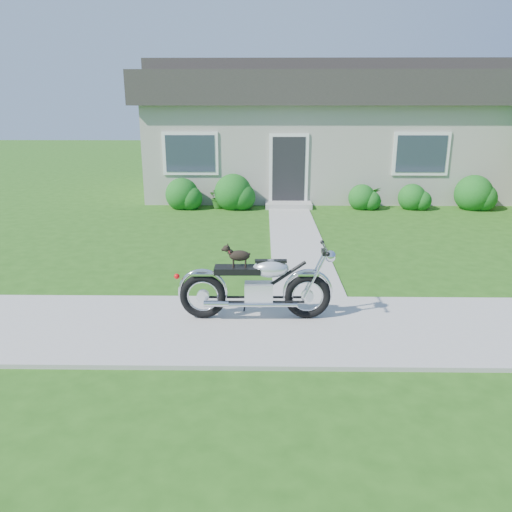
{
  "coord_description": "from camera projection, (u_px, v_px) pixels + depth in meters",
  "views": [
    {
      "loc": [
        -2.26,
        -6.42,
        2.99
      ],
      "look_at": [
        -2.38,
        1.0,
        0.75
      ],
      "focal_mm": 35.0,
      "sensor_mm": 36.0,
      "label": 1
    }
  ],
  "objects": [
    {
      "name": "walkway",
      "position": [
        296.0,
        237.0,
        11.78
      ],
      "size": [
        1.2,
        8.0,
        0.03
      ],
      "primitive_type": "cube",
      "color": "#9E9B93",
      "rests_on": "ground"
    },
    {
      "name": "shrub_row",
      "position": [
        323.0,
        194.0,
        14.99
      ],
      "size": [
        9.81,
        1.13,
        1.13
      ],
      "color": "#175918",
      "rests_on": "ground"
    },
    {
      "name": "potted_plant_right",
      "position": [
        376.0,
        198.0,
        15.05
      ],
      "size": [
        0.51,
        0.51,
        0.65
      ],
      "primitive_type": "imported",
      "rotation": [
        0.0,
        0.0,
        3.85
      ],
      "color": "#2A711F",
      "rests_on": "ground"
    },
    {
      "name": "potted_plant_left",
      "position": [
        219.0,
        197.0,
        15.11
      ],
      "size": [
        0.83,
        0.82,
        0.7
      ],
      "primitive_type": "imported",
      "rotation": [
        0.0,
        0.0,
        0.72
      ],
      "color": "#205717",
      "rests_on": "ground"
    },
    {
      "name": "sidewalk",
      "position": [
        425.0,
        327.0,
        6.97
      ],
      "size": [
        24.0,
        2.2,
        0.04
      ],
      "primitive_type": "cube",
      "color": "#9E9B93",
      "rests_on": "ground"
    },
    {
      "name": "ground",
      "position": [
        425.0,
        329.0,
        6.98
      ],
      "size": [
        80.0,
        80.0,
        0.0
      ],
      "primitive_type": "plane",
      "color": "#235114",
      "rests_on": "ground"
    },
    {
      "name": "house",
      "position": [
        327.0,
        130.0,
        17.84
      ],
      "size": [
        12.6,
        7.03,
        4.5
      ],
      "color": "#A6A396",
      "rests_on": "ground"
    },
    {
      "name": "motorcycle_with_dog",
      "position": [
        259.0,
        286.0,
        7.09
      ],
      "size": [
        2.22,
        0.6,
        1.09
      ],
      "rotation": [
        0.0,
        0.0,
        0.01
      ],
      "color": "black",
      "rests_on": "sidewalk"
    }
  ]
}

